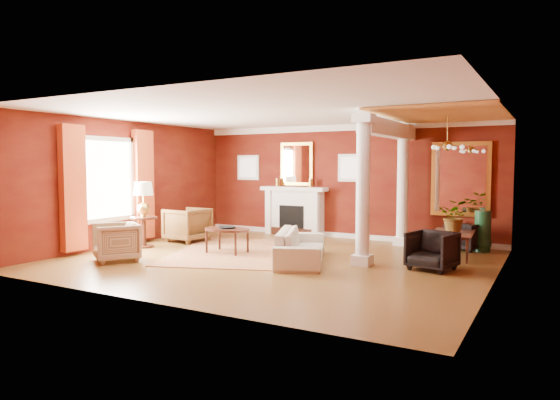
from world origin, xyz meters
The scene contains 27 objects.
ground centered at (0.00, 0.00, 0.00)m, with size 8.00×8.00×0.00m, color brown.
room_shell centered at (0.00, 0.00, 2.02)m, with size 8.04×7.04×2.92m.
fireplace centered at (-1.30, 3.32, 0.65)m, with size 1.85×0.42×1.29m.
overmantel_mirror centered at (-1.30, 3.45, 1.90)m, with size 0.95×0.07×1.15m.
flank_window_left centered at (-2.85, 3.46, 1.80)m, with size 0.70×0.07×0.70m.
flank_window_right centered at (0.25, 3.46, 1.80)m, with size 0.70×0.07×0.70m.
left_window centered at (-3.89, -0.60, 1.42)m, with size 0.21×2.55×2.60m.
column_front centered at (1.70, 0.30, 1.43)m, with size 0.36×0.36×2.80m.
column_back centered at (1.70, 3.00, 1.43)m, with size 0.36×0.36×2.80m.
header_beam centered at (1.70, 1.90, 2.62)m, with size 0.30×3.20×0.32m, color white.
amber_ceiling centered at (2.85, 1.75, 2.87)m, with size 2.30×3.40×0.04m, color gold.
dining_mirror centered at (2.90, 3.45, 1.55)m, with size 1.30×0.07×1.70m.
chandelier centered at (2.90, 1.80, 2.25)m, with size 0.60×0.62×0.75m.
crown_trim centered at (0.00, 3.46, 2.82)m, with size 8.00×0.08×0.16m, color white.
base_trim centered at (0.00, 3.46, 0.06)m, with size 8.00×0.08×0.12m, color white.
rug centered at (-1.07, 0.43, 0.01)m, with size 2.75×3.67×0.01m, color maroon.
sofa centered at (0.54, 0.05, 0.42)m, with size 2.14×0.63×0.84m, color beige.
armchair_leopard centered at (-3.04, 1.00, 0.46)m, with size 0.89×0.83×0.92m, color black.
armchair_stripe centered at (-2.63, -1.63, 0.41)m, with size 0.80×0.75×0.82m, color tan.
coffee_table centered at (-1.26, 0.15, 0.48)m, with size 1.05×1.05×0.53m.
coffee_book centered at (-1.34, 0.19, 0.64)m, with size 0.16×0.02×0.22m, color black.
side_table centered at (-3.36, -0.14, 1.00)m, with size 0.60×0.60×1.49m.
dining_table centered at (3.03, 2.04, 0.40)m, with size 1.45×0.51×0.81m, color black.
dining_chair_near centered at (2.92, 0.52, 0.38)m, with size 0.74×0.69×0.76m, color black.
dining_chair_far centered at (3.10, 3.00, 0.34)m, with size 0.67×0.62×0.69m, color black.
green_urn centered at (3.46, 3.00, 0.35)m, with size 0.38×0.38×0.90m.
potted_plant centered at (3.04, 2.02, 1.06)m, with size 0.60×0.66×0.52m, color #26591E.
Camera 1 is at (4.83, -8.48, 1.87)m, focal length 32.00 mm.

